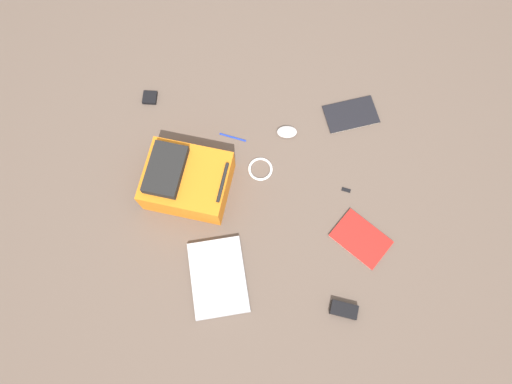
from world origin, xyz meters
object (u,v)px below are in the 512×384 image
Objects in this scene: book_blue at (351,115)px; pen_black at (233,137)px; book_manual at (361,239)px; cable_coil at (260,169)px; laptop at (218,277)px; power_brick at (344,310)px; earbud_pouch at (150,98)px; usb_stick at (346,190)px; computer_mouse at (287,132)px; backpack at (186,180)px.

book_blue is 0.63m from pen_black.
cable_coil is at bearing -126.93° from book_manual.
power_brick is (0.15, 0.58, 0.00)m from laptop.
earbud_pouch is (-0.94, -0.38, -0.01)m from laptop.
laptop is at bearing -4.79° from pen_black.
laptop is 3.16× the size of cable_coil.
laptop is at bearing -55.64° from usb_stick.
power_brick is (0.89, 0.24, -0.00)m from computer_mouse.
earbud_pouch is (-0.21, -0.72, -0.01)m from computer_mouse.
computer_mouse reaches higher than pen_black.
pen_black is at bearing 62.77° from earbud_pouch.
power_brick is 1.45m from earbud_pouch.
book_blue reaches higher than pen_black.
book_manual is 7.01× the size of usb_stick.
backpack is at bearing -64.83° from book_blue.
backpack is 0.55m from earbud_pouch.
power_brick is (0.69, 0.37, 0.01)m from cable_coil.
laptop is 0.59m from power_brick.
computer_mouse is 0.24m from cable_coil.
pen_black is at bearing -84.78° from computer_mouse.
power_brick reaches higher than pen_black.
book_manual is 2.17× the size of pen_black.
cable_coil is at bearing -33.86° from computer_mouse.
cable_coil is 0.44m from usb_stick.
earbud_pouch reaches higher than pen_black.
computer_mouse is 2.31× the size of usb_stick.
book_manual is (0.27, 0.84, -0.09)m from backpack.
power_brick reaches higher than earbud_pouch.
computer_mouse is at bearing -148.60° from book_manual.
earbud_pouch is at bearing -158.01° from laptop.
power_brick is 1.70× the size of earbud_pouch.
laptop reaches higher than book_blue.
power_brick is at bearing -17.46° from book_manual.
cable_coil is 0.78m from power_brick.
pen_black is (-0.27, 0.22, -0.09)m from backpack.
earbud_pouch is at bearing -117.11° from usb_stick.
computer_mouse is 0.28m from pen_black.
backpack is at bearing -75.95° from cable_coil.
backpack is 1.50× the size of book_blue.
book_blue reaches higher than usb_stick.
earbud_pouch is at bearing -138.81° from power_brick.
backpack is at bearing 24.43° from earbud_pouch.
power_brick is at bearing 15.97° from computer_mouse.
book_manual is at bearing 32.41° from computer_mouse.
book_manual is 0.25m from usb_stick.
usb_stick is at bearing 124.36° from laptop.
earbud_pouch is (-0.40, -0.58, 0.00)m from cable_coil.
power_brick reaches higher than usb_stick.
pen_black is at bearing 140.93° from backpack.
book_blue is 4.18× the size of earbud_pouch.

